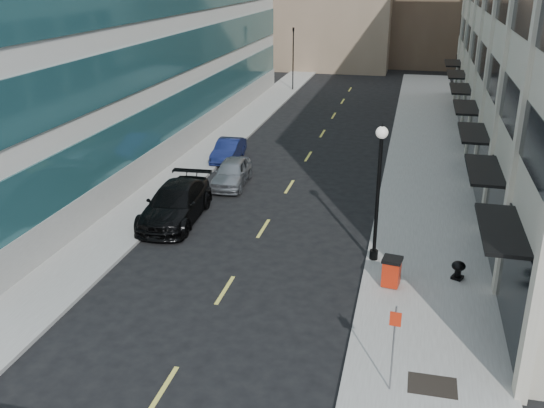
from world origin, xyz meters
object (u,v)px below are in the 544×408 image
at_px(lamppost, 379,182).
at_px(urn_planter, 458,268).
at_px(sign_post, 394,338).
at_px(car_blue_sedan, 228,150).
at_px(trash_bin, 392,271).
at_px(traffic_signal, 293,31).
at_px(car_silver_sedan, 232,173).
at_px(car_black_pickup, 176,203).

relative_size(lamppost, urn_planter, 7.82).
bearing_deg(sign_post, car_blue_sedan, 123.47).
xyz_separation_m(trash_bin, urn_planter, (2.49, 1.16, -0.18)).
height_order(traffic_signal, sign_post, traffic_signal).
distance_m(traffic_signal, car_blue_sedan, 24.49).
distance_m(sign_post, urn_planter, 7.76).
relative_size(trash_bin, sign_post, 0.42).
relative_size(traffic_signal, urn_planter, 9.49).
height_order(traffic_signal, urn_planter, traffic_signal).
bearing_deg(urn_planter, car_silver_sedan, 143.17).
distance_m(traffic_signal, sign_post, 46.36).
xyz_separation_m(car_black_pickup, sign_post, (10.74, -10.65, 1.01)).
height_order(car_silver_sedan, lamppost, lamppost).
bearing_deg(trash_bin, car_silver_sedan, 141.31).
xyz_separation_m(traffic_signal, urn_planter, (14.10, -37.32, -5.12)).
height_order(trash_bin, urn_planter, trash_bin).
xyz_separation_m(car_blue_sedan, sign_post, (11.20, -20.69, 1.21)).
relative_size(car_black_pickup, lamppost, 1.04).
relative_size(lamppost, sign_post, 2.11).
height_order(lamppost, sign_post, lamppost).
bearing_deg(trash_bin, urn_planter, 33.32).
relative_size(car_blue_sedan, urn_planter, 5.47).
bearing_deg(traffic_signal, sign_post, -75.08).
bearing_deg(car_silver_sedan, urn_planter, -40.47).
height_order(car_silver_sedan, trash_bin, car_silver_sedan).
relative_size(car_blue_sedan, lamppost, 0.70).
bearing_deg(sign_post, car_silver_sedan, 125.76).
distance_m(car_black_pickup, car_silver_sedan, 5.64).
relative_size(car_silver_sedan, urn_planter, 5.90).
bearing_deg(urn_planter, car_blue_sedan, 135.07).
bearing_deg(traffic_signal, car_black_pickup, -88.05).
bearing_deg(trash_bin, car_blue_sedan, 135.25).
height_order(car_blue_sedan, sign_post, sign_post).
bearing_deg(car_silver_sedan, car_blue_sedan, 105.80).
bearing_deg(car_silver_sedan, car_black_pickup, -105.37).
bearing_deg(traffic_signal, car_blue_sedan, -88.33).
xyz_separation_m(traffic_signal, car_blue_sedan, (0.70, -23.95, -5.05)).
bearing_deg(car_black_pickup, car_silver_sedan, 75.05).
xyz_separation_m(traffic_signal, trash_bin, (11.61, -38.48, -4.94)).
relative_size(car_blue_sedan, sign_post, 1.48).
bearing_deg(car_black_pickup, urn_planter, -17.61).
relative_size(sign_post, urn_planter, 3.70).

